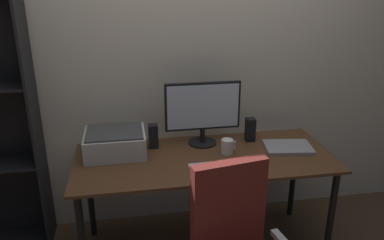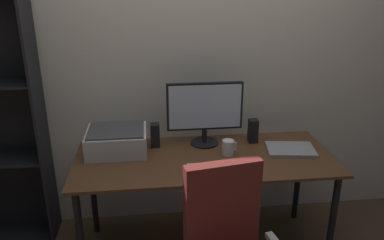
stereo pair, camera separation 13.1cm
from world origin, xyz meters
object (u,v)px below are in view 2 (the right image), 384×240
Objects in this scene: desk at (205,167)px; coffee_mug at (228,147)px; monitor at (205,110)px; laptop at (291,149)px; keyboard at (211,167)px; speaker_left at (155,135)px; speaker_right at (253,131)px; mouse at (244,164)px; printer at (117,140)px.

coffee_mug is (0.16, 0.02, 0.13)m from desk.
monitor is 1.66× the size of laptop.
coffee_mug reaches higher than desk.
laptop is at bearing -18.43° from monitor.
keyboard is 1.71× the size of speaker_left.
speaker_right is (0.22, 0.18, 0.03)m from coffee_mug.
keyboard is at bearing -48.04° from speaker_left.
laptop is (0.60, 0.03, 0.09)m from desk.
coffee_mug reaches higher than keyboard.
mouse is (0.23, -0.16, 0.09)m from desk.
keyboard is 0.21m from mouse.
printer is at bearing -174.59° from monitor.
laptop is 1.19m from printer.
monitor is at bearing 170.00° from laptop.
monitor reaches higher than desk.
speaker_right is at bearing 40.17° from coffee_mug.
speaker_right is at bearing 28.75° from desk.
laptop is at bearing 17.12° from keyboard.
coffee_mug is at bearing -55.40° from monitor.
monitor is 5.53× the size of mouse.
speaker_left is 1.00× the size of speaker_right.
speaker_right is (0.36, 0.38, 0.08)m from keyboard.
speaker_left reaches higher than desk.
laptop is at bearing -6.39° from printer.
printer is at bearing -169.12° from speaker_left.
speaker_left is at bearing -178.71° from monitor.
printer is (-0.81, 0.32, 0.06)m from mouse.
mouse is (0.20, -0.38, -0.24)m from monitor.
coffee_mug is 0.60× the size of speaker_left.
keyboard is at bearing -134.14° from speaker_right.
keyboard is 1.71× the size of speaker_right.
printer reaches higher than laptop.
monitor is at bearing 104.63° from mouse.
desk is 0.46m from speaker_right.
keyboard is 0.72× the size of printer.
laptop is at bearing 0.26° from coffee_mug.
speaker_left is at bearing 10.88° from printer.
laptop is 0.29m from speaker_right.
coffee_mug is at bearing -20.87° from speaker_left.
laptop is (0.58, 0.19, 0.00)m from keyboard.
printer is (-0.61, -0.06, -0.18)m from monitor.
desk is at bearing -97.82° from monitor.
monitor is at bearing 5.41° from printer.
printer is at bearing 164.71° from desk.
desk is at bearing 131.51° from mouse.
laptop is (0.57, -0.19, -0.25)m from monitor.
printer is at bearing 169.76° from coffee_mug.
speaker_left reaches higher than printer.
speaker_right is 0.96m from printer.
keyboard is at bearing -92.00° from monitor.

